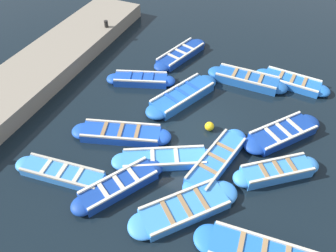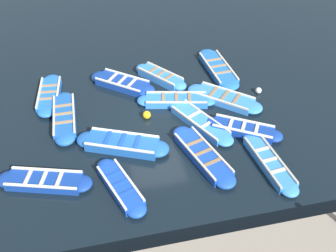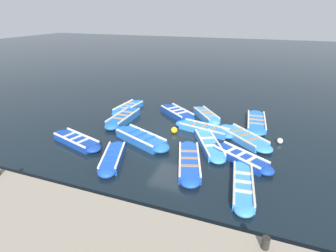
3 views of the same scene
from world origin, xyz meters
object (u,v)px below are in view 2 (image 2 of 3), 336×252
(boat_alongside, at_px, (203,155))
(boat_mid_row, at_px, (176,100))
(boat_end_of_row, at_px, (160,77))
(boat_stern_in, at_px, (218,68))
(boat_far_corner, at_px, (122,144))
(boat_inner_gap, at_px, (49,95))
(boat_outer_left, at_px, (200,122))
(boat_outer_right, at_px, (120,187))
(buoy_orange_near, at_px, (147,115))
(boat_tucked, at_px, (224,98))
(boat_centre, at_px, (45,181))
(boat_bow_out, at_px, (65,117))
(boat_drifting, at_px, (243,129))
(boat_near_quay, at_px, (269,162))
(buoy_yellow_far, at_px, (258,90))
(boat_broadside, at_px, (122,83))

(boat_alongside, bearing_deg, boat_mid_row, -177.13)
(boat_alongside, height_order, boat_end_of_row, boat_end_of_row)
(boat_stern_in, relative_size, boat_far_corner, 1.02)
(boat_inner_gap, relative_size, boat_outer_left, 0.93)
(boat_far_corner, xyz_separation_m, boat_outer_right, (2.17, -0.36, -0.03))
(boat_end_of_row, height_order, boat_outer_right, boat_end_of_row)
(buoy_orange_near, bearing_deg, boat_tucked, 96.77)
(boat_outer_left, distance_m, boat_outer_right, 4.78)
(boat_stern_in, xyz_separation_m, boat_centre, (5.90, -8.58, 0.02))
(boat_far_corner, height_order, boat_outer_right, boat_far_corner)
(boat_end_of_row, bearing_deg, boat_bow_out, -65.28)
(boat_drifting, bearing_deg, buoy_orange_near, -115.52)
(boat_near_quay, relative_size, boat_far_corner, 0.93)
(boat_inner_gap, relative_size, buoy_orange_near, 9.43)
(boat_drifting, bearing_deg, boat_end_of_row, -150.24)
(boat_drifting, relative_size, boat_outer_right, 1.01)
(boat_inner_gap, distance_m, boat_outer_left, 7.23)
(boat_outer_left, distance_m, buoy_orange_near, 2.37)
(buoy_orange_near, bearing_deg, boat_bow_out, -99.53)
(boat_end_of_row, distance_m, boat_centre, 7.95)
(boat_far_corner, height_order, boat_centre, boat_far_corner)
(buoy_orange_near, relative_size, buoy_yellow_far, 1.20)
(boat_inner_gap, height_order, buoy_yellow_far, boat_inner_gap)
(boat_tucked, distance_m, boat_outer_right, 6.85)
(boat_drifting, bearing_deg, boat_centre, -82.10)
(boat_inner_gap, bearing_deg, boat_mid_row, 73.36)
(boat_alongside, bearing_deg, boat_inner_gap, -132.40)
(boat_inner_gap, bearing_deg, boat_centre, -1.43)
(boat_far_corner, bearing_deg, boat_bow_out, -134.76)
(boat_near_quay, xyz_separation_m, buoy_orange_near, (-3.82, -4.12, 0.03))
(boat_drifting, bearing_deg, boat_bow_out, -108.18)
(boat_bow_out, xyz_separation_m, buoy_orange_near, (0.59, 3.53, -0.02))
(boat_outer_right, bearing_deg, boat_stern_in, 138.94)
(boat_bow_out, height_order, boat_tucked, boat_bow_out)
(boat_drifting, xyz_separation_m, boat_stern_in, (-4.77, 0.44, -0.03))
(boat_outer_right, relative_size, buoy_yellow_far, 10.66)
(boat_stern_in, bearing_deg, boat_alongside, -23.33)
(boat_alongside, relative_size, boat_outer_right, 1.22)
(boat_broadside, distance_m, boat_far_corner, 4.32)
(boat_drifting, distance_m, boat_alongside, 2.37)
(boat_stern_in, height_order, boat_outer_right, boat_outer_right)
(boat_broadside, distance_m, boat_outer_left, 4.61)
(boat_mid_row, xyz_separation_m, buoy_orange_near, (0.76, -1.53, 0.01))
(boat_inner_gap, relative_size, boat_end_of_row, 1.18)
(boat_outer_left, xyz_separation_m, buoy_orange_near, (-0.93, -2.17, 0.03))
(boat_mid_row, bearing_deg, boat_far_corner, -49.60)
(boat_tucked, relative_size, boat_outer_left, 0.92)
(boat_mid_row, height_order, buoy_yellow_far, boat_mid_row)
(boat_inner_gap, distance_m, boat_outer_right, 6.78)
(boat_broadside, bearing_deg, boat_outer_right, -8.04)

